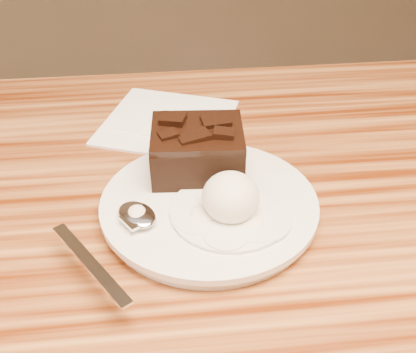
{
  "coord_description": "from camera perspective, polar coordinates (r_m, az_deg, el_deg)",
  "views": [
    {
      "loc": [
        -0.02,
        -0.37,
        1.1
      ],
      "look_at": [
        0.03,
        0.07,
        0.79
      ],
      "focal_mm": 46.84,
      "sensor_mm": 36.0,
      "label": 1
    }
  ],
  "objects": [
    {
      "name": "plate",
      "position": [
        0.54,
        0.12,
        -3.27
      ],
      "size": [
        0.22,
        0.22,
        0.02
      ],
      "primitive_type": "cylinder",
      "color": "white",
      "rests_on": "dining_table"
    },
    {
      "name": "napkin",
      "position": [
        0.7,
        -4.31,
        5.83
      ],
      "size": [
        0.2,
        0.2,
        0.01
      ],
      "primitive_type": "cube",
      "rotation": [
        0.0,
        0.0,
        -0.37
      ],
      "color": "white",
      "rests_on": "dining_table"
    },
    {
      "name": "crumb_c",
      "position": [
        0.55,
        -4.35,
        -1.34
      ],
      "size": [
        0.01,
        0.01,
        0.0
      ],
      "primitive_type": "cube",
      "rotation": [
        0.0,
        0.0,
        1.18
      ],
      "color": "black",
      "rests_on": "plate"
    },
    {
      "name": "melt_puddle",
      "position": [
        0.52,
        2.35,
        -3.7
      ],
      "size": [
        0.12,
        0.12,
        0.0
      ],
      "primitive_type": "cylinder",
      "color": "white",
      "rests_on": "plate"
    },
    {
      "name": "crumb_a",
      "position": [
        0.54,
        0.86,
        -2.57
      ],
      "size": [
        0.01,
        0.01,
        0.0
      ],
      "primitive_type": "cube",
      "rotation": [
        0.0,
        0.0,
        1.11
      ],
      "color": "black",
      "rests_on": "plate"
    },
    {
      "name": "crumb_b",
      "position": [
        0.51,
        7.76,
        -5.36
      ],
      "size": [
        0.01,
        0.01,
        0.0
      ],
      "primitive_type": "cube",
      "rotation": [
        0.0,
        0.0,
        1.17
      ],
      "color": "black",
      "rests_on": "plate"
    },
    {
      "name": "crumb_d",
      "position": [
        0.53,
        5.49,
        -3.23
      ],
      "size": [
        0.01,
        0.01,
        0.0
      ],
      "primitive_type": "cube",
      "rotation": [
        0.0,
        0.0,
        1.26
      ],
      "color": "black",
      "rests_on": "plate"
    },
    {
      "name": "ice_cream_scoop",
      "position": [
        0.51,
        2.4,
        -2.18
      ],
      "size": [
        0.05,
        0.06,
        0.05
      ],
      "primitive_type": "ellipsoid",
      "color": "white",
      "rests_on": "plate"
    },
    {
      "name": "spoon",
      "position": [
        0.52,
        -7.45,
        -4.14
      ],
      "size": [
        0.12,
        0.17,
        0.01
      ],
      "primitive_type": null,
      "rotation": [
        0.0,
        0.0,
        0.57
      ],
      "color": "silver",
      "rests_on": "plate"
    },
    {
      "name": "brownie",
      "position": [
        0.57,
        -1.13,
        2.54
      ],
      "size": [
        0.1,
        0.09,
        0.04
      ],
      "primitive_type": "cube",
      "rotation": [
        0.0,
        0.0,
        -0.08
      ],
      "color": "black",
      "rests_on": "plate"
    }
  ]
}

